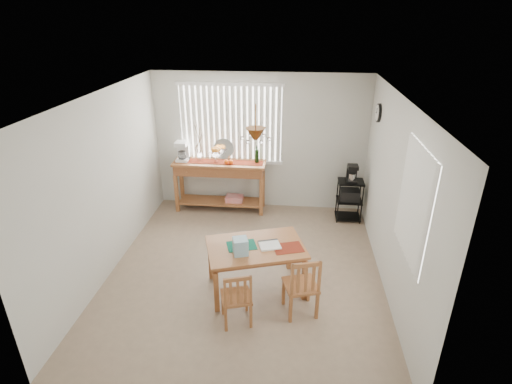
# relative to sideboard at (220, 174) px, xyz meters

# --- Properties ---
(ground) EXTENTS (4.00, 4.50, 0.01)m
(ground) POSITION_rel_sideboard_xyz_m (0.73, -1.99, -0.74)
(ground) COLOR gray
(room_shell) EXTENTS (4.20, 4.70, 2.70)m
(room_shell) POSITION_rel_sideboard_xyz_m (0.74, -1.97, 0.96)
(room_shell) COLOR silver
(room_shell) RESTS_ON ground
(sideboard) EXTENTS (1.74, 0.49, 0.98)m
(sideboard) POSITION_rel_sideboard_xyz_m (0.00, 0.00, 0.00)
(sideboard) COLOR #A56538
(sideboard) RESTS_ON ground
(sideboard_items) EXTENTS (1.65, 0.42, 0.75)m
(sideboard_items) POSITION_rel_sideboard_xyz_m (-0.29, 0.02, 0.40)
(sideboard_items) COLOR maroon
(sideboard_items) RESTS_ON sideboard
(wire_cart) EXTENTS (0.45, 0.36, 0.77)m
(wire_cart) POSITION_rel_sideboard_xyz_m (2.43, -0.18, -0.27)
(wire_cart) COLOR black
(wire_cart) RESTS_ON ground
(cart_items) EXTENTS (0.18, 0.22, 0.32)m
(cart_items) POSITION_rel_sideboard_xyz_m (2.43, -0.17, 0.18)
(cart_items) COLOR black
(cart_items) RESTS_ON wire_cart
(dining_table) EXTENTS (1.48, 1.18, 0.69)m
(dining_table) POSITION_rel_sideboard_xyz_m (0.93, -2.39, -0.12)
(dining_table) COLOR #A56538
(dining_table) RESTS_ON ground
(table_items) EXTENTS (1.08, 0.50, 0.22)m
(table_items) POSITION_rel_sideboard_xyz_m (0.84, -2.54, 0.04)
(table_items) COLOR #12674E
(table_items) RESTS_ON dining_table
(chair_left) EXTENTS (0.45, 0.45, 0.78)m
(chair_left) POSITION_rel_sideboard_xyz_m (0.77, -3.10, -0.35)
(chair_left) COLOR #A56538
(chair_left) RESTS_ON ground
(chair_right) EXTENTS (0.50, 0.50, 0.87)m
(chair_right) POSITION_rel_sideboard_xyz_m (1.55, -2.85, -0.31)
(chair_right) COLOR #A56538
(chair_right) RESTS_ON ground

